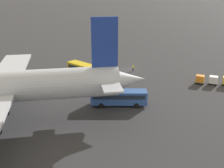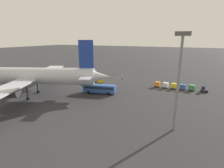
{
  "view_description": "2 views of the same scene",
  "coord_description": "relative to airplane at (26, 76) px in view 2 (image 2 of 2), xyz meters",
  "views": [
    {
      "loc": [
        -12.39,
        73.95,
        23.68
      ],
      "look_at": [
        -0.07,
        20.89,
        3.21
      ],
      "focal_mm": 45.0,
      "sensor_mm": 36.0,
      "label": 1
    },
    {
      "loc": [
        -30.56,
        73.98,
        18.63
      ],
      "look_at": [
        -6.25,
        22.51,
        3.43
      ],
      "focal_mm": 28.0,
      "sensor_mm": 36.0,
      "label": 2
    }
  ],
  "objects": [
    {
      "name": "shuttle_bus_far",
      "position": [
        -19.48,
        -12.7,
        -4.89
      ],
      "size": [
        11.36,
        5.04,
        3.08
      ],
      "rotation": [
        0.0,
        0.0,
        0.22
      ],
      "color": "#2D5199",
      "rests_on": "ground"
    },
    {
      "name": "airplane",
      "position": [
        0.0,
        0.0,
        0.0
      ],
      "size": [
        51.75,
        45.14,
        17.94
      ],
      "rotation": [
        0.0,
        0.0,
        0.39
      ],
      "color": "#B2B7C1",
      "rests_on": "ground"
    },
    {
      "name": "cargo_cart_blue",
      "position": [
        -45.14,
        -29.36,
        -5.55
      ],
      "size": [
        2.26,
        2.0,
        2.06
      ],
      "rotation": [
        0.0,
        0.0,
        -0.17
      ],
      "color": "#38383D",
      "rests_on": "ground"
    },
    {
      "name": "ground_plane",
      "position": [
        -17.31,
        -36.67,
        -6.75
      ],
      "size": [
        600.0,
        600.0,
        0.0
      ],
      "primitive_type": "plane",
      "color": "#2D2D30"
    },
    {
      "name": "light_pole",
      "position": [
        -45.5,
        2.29,
        5.16
      ],
      "size": [
        2.8,
        0.7,
        19.71
      ],
      "color": "slate",
      "rests_on": "ground"
    },
    {
      "name": "cargo_cart_white",
      "position": [
        -39.02,
        -29.21,
        -5.55
      ],
      "size": [
        2.26,
        2.0,
        2.06
      ],
      "rotation": [
        0.0,
        0.0,
        -0.17
      ],
      "color": "#38383D",
      "rests_on": "ground"
    },
    {
      "name": "cargo_cart_yellow",
      "position": [
        -42.08,
        -29.33,
        -5.55
      ],
      "size": [
        2.26,
        2.0,
        2.06
      ],
      "rotation": [
        0.0,
        0.0,
        -0.17
      ],
      "color": "#38383D",
      "rests_on": "ground"
    },
    {
      "name": "shuttle_bus_near",
      "position": [
        -8.36,
        -27.2,
        -4.76
      ],
      "size": [
        12.23,
        8.39,
        3.33
      ],
      "rotation": [
        0.0,
        0.0,
        -0.5
      ],
      "color": "gold",
      "rests_on": "ground"
    },
    {
      "name": "baggage_tug",
      "position": [
        -52.02,
        -29.58,
        -5.8
      ],
      "size": [
        2.42,
        1.66,
        2.1
      ],
      "rotation": [
        0.0,
        0.0,
        0.02
      ],
      "color": "#333338",
      "rests_on": "ground"
    },
    {
      "name": "worker_person",
      "position": [
        -18.75,
        -35.41,
        -5.87
      ],
      "size": [
        0.38,
        0.38,
        1.74
      ],
      "color": "#1E1E2D",
      "rests_on": "ground"
    },
    {
      "name": "cargo_cart_orange",
      "position": [
        -35.96,
        -29.15,
        -5.55
      ],
      "size": [
        2.26,
        2.0,
        2.06
      ],
      "rotation": [
        0.0,
        0.0,
        -0.17
      ],
      "color": "#38383D",
      "rests_on": "ground"
    },
    {
      "name": "cargo_cart_green",
      "position": [
        -48.19,
        -29.83,
        -5.55
      ],
      "size": [
        2.26,
        2.0,
        2.06
      ],
      "rotation": [
        0.0,
        0.0,
        -0.17
      ],
      "color": "#38383D",
      "rests_on": "ground"
    }
  ]
}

